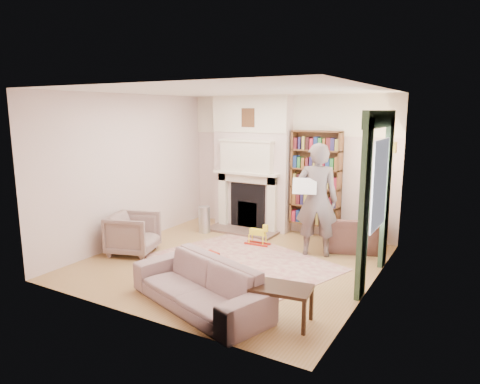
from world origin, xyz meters
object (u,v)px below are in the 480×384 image
Objects in this scene: armchair_left at (133,234)px; sofa at (199,284)px; bookcase at (316,178)px; coffee_table at (281,305)px; paraffin_heater at (204,219)px; rocking_horse at (257,234)px; armchair_reading at (351,232)px; man_reading at (317,200)px.

armchair_left reaches higher than sofa.
bookcase is 3.85m from coffee_table.
paraffin_heater is 1.37m from rocking_horse.
coffee_table is at bearing -125.78° from armchair_left.
armchair_reading is at bearing -29.72° from bookcase.
man_reading is (0.43, -1.10, -0.19)m from bookcase.
man_reading is at bearing 33.92° from armchair_reading.
armchair_reading is at bearing 82.66° from coffee_table.
armchair_left is at bearing 155.01° from coffee_table.
rocking_horse is at bearing -122.26° from bookcase.
paraffin_heater is (-2.49, 0.20, -0.71)m from man_reading.
rocking_horse is at bearing 2.13° from armchair_reading.
bookcase is 1.32m from armchair_reading.
man_reading is at bearing 95.90° from sofa.
man_reading is at bearing -68.83° from bookcase.
sofa is at bearing 179.07° from coffee_table.
bookcase is 1.64m from rocking_horse.
armchair_reading is 1.83× the size of paraffin_heater.
bookcase is 3.36× the size of paraffin_heater.
armchair_left is 1.12× the size of coffee_table.
armchair_left is 2.27m from rocking_horse.
bookcase is at bearing 105.92° from sofa.
coffee_table is (0.93, -3.62, -0.95)m from bookcase.
rocking_horse is (1.69, 1.50, -0.15)m from armchair_left.
rocking_horse is at bearing -8.94° from paraffin_heater.
armchair_reading reaches higher than paraffin_heater.
bookcase is 3.86m from sofa.
man_reading reaches higher than rocking_horse.
bookcase reaches higher than armchair_reading.
coffee_table is at bearing 71.72° from armchair_reading.
rocking_horse is (1.36, -0.21, -0.07)m from paraffin_heater.
armchair_left is 1.67× the size of rocking_horse.
armchair_left is at bearing 171.39° from sofa.
man_reading reaches higher than armchair_reading.
bookcase is 0.94× the size of man_reading.
armchair_reading is at bearing -146.03° from man_reading.
bookcase reaches higher than man_reading.
bookcase is 0.90× the size of sofa.
sofa is 3.74× the size of paraffin_heater.
man_reading is (0.59, 2.66, 0.68)m from sofa.
armchair_left reaches higher than coffee_table.
rocking_horse is at bearing -18.26° from man_reading.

